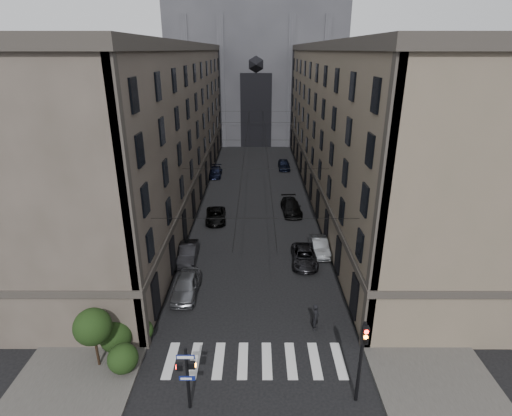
{
  "coord_description": "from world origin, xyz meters",
  "views": [
    {
      "loc": [
        0.1,
        -14.6,
        18.02
      ],
      "look_at": [
        0.07,
        10.46,
        8.07
      ],
      "focal_mm": 28.0,
      "sensor_mm": 36.0,
      "label": 1
    }
  ],
  "objects_px": {
    "gothic_tower": "(256,51)",
    "car_right_far": "(284,164)",
    "pedestrian": "(316,317)",
    "car_left_midfar": "(216,216)",
    "traffic_light_right": "(362,354)",
    "car_right_midnear": "(304,256)",
    "car_left_near": "(186,286)",
    "car_right_midfar": "(291,207)",
    "pedestrian_signal_left": "(187,374)",
    "car_left_far": "(215,172)",
    "car_right_near": "(320,246)",
    "car_left_midnear": "(188,253)"
  },
  "relations": [
    {
      "from": "car_right_midnear",
      "to": "car_left_near",
      "type": "bearing_deg",
      "value": -150.28
    },
    {
      "from": "car_left_midnear",
      "to": "car_right_midfar",
      "type": "height_order",
      "value": "car_right_midfar"
    },
    {
      "from": "car_right_midfar",
      "to": "car_left_far",
      "type": "bearing_deg",
      "value": 121.37
    },
    {
      "from": "car_left_midfar",
      "to": "car_right_near",
      "type": "relative_size",
      "value": 1.1
    },
    {
      "from": "car_left_midnear",
      "to": "car_right_midfar",
      "type": "relative_size",
      "value": 0.87
    },
    {
      "from": "gothic_tower",
      "to": "pedestrian",
      "type": "bearing_deg",
      "value": -86.44
    },
    {
      "from": "car_left_midfar",
      "to": "pedestrian",
      "type": "bearing_deg",
      "value": -69.58
    },
    {
      "from": "traffic_light_right",
      "to": "pedestrian",
      "type": "height_order",
      "value": "traffic_light_right"
    },
    {
      "from": "car_left_near",
      "to": "car_right_far",
      "type": "distance_m",
      "value": 37.14
    },
    {
      "from": "gothic_tower",
      "to": "car_left_midnear",
      "type": "relative_size",
      "value": 12.78
    },
    {
      "from": "traffic_light_right",
      "to": "pedestrian",
      "type": "xyz_separation_m",
      "value": [
        -1.44,
        6.08,
        -2.29
      ]
    },
    {
      "from": "pedestrian",
      "to": "car_left_midfar",
      "type": "bearing_deg",
      "value": 47.0
    },
    {
      "from": "car_left_midfar",
      "to": "car_right_midnear",
      "type": "bearing_deg",
      "value": -51.29
    },
    {
      "from": "traffic_light_right",
      "to": "car_left_midfar",
      "type": "relative_size",
      "value": 1.1
    },
    {
      "from": "car_right_near",
      "to": "car_right_far",
      "type": "relative_size",
      "value": 0.94
    },
    {
      "from": "traffic_light_right",
      "to": "car_right_near",
      "type": "bearing_deg",
      "value": 88.36
    },
    {
      "from": "car_left_near",
      "to": "pedestrian",
      "type": "distance_m",
      "value": 10.48
    },
    {
      "from": "traffic_light_right",
      "to": "car_right_midnear",
      "type": "distance_m",
      "value": 15.56
    },
    {
      "from": "car_left_midfar",
      "to": "car_right_near",
      "type": "xyz_separation_m",
      "value": [
        10.6,
        -7.6,
        0.05
      ]
    },
    {
      "from": "pedestrian_signal_left",
      "to": "car_left_far",
      "type": "height_order",
      "value": "pedestrian_signal_left"
    },
    {
      "from": "gothic_tower",
      "to": "car_right_far",
      "type": "height_order",
      "value": "gothic_tower"
    },
    {
      "from": "car_left_far",
      "to": "car_right_midfar",
      "type": "height_order",
      "value": "car_right_midfar"
    },
    {
      "from": "car_left_midfar",
      "to": "pedestrian",
      "type": "xyz_separation_m",
      "value": [
        8.66,
        -18.77,
        0.34
      ]
    },
    {
      "from": "gothic_tower",
      "to": "traffic_light_right",
      "type": "bearing_deg",
      "value": -85.62
    },
    {
      "from": "car_left_far",
      "to": "pedestrian",
      "type": "distance_m",
      "value": 37.46
    },
    {
      "from": "car_left_near",
      "to": "car_right_near",
      "type": "height_order",
      "value": "car_left_near"
    },
    {
      "from": "car_right_midnear",
      "to": "car_right_midfar",
      "type": "distance_m",
      "value": 12.03
    },
    {
      "from": "car_left_midfar",
      "to": "car_right_midnear",
      "type": "xyz_separation_m",
      "value": [
        8.93,
        -9.56,
        0.02
      ]
    },
    {
      "from": "car_right_midfar",
      "to": "car_right_far",
      "type": "height_order",
      "value": "car_right_far"
    },
    {
      "from": "car_left_near",
      "to": "car_right_midnear",
      "type": "distance_m",
      "value": 11.07
    },
    {
      "from": "car_left_midfar",
      "to": "car_right_far",
      "type": "distance_m",
      "value": 23.04
    },
    {
      "from": "pedestrian_signal_left",
      "to": "car_right_far",
      "type": "relative_size",
      "value": 0.88
    },
    {
      "from": "car_right_midfar",
      "to": "pedestrian_signal_left",
      "type": "bearing_deg",
      "value": -109.35
    },
    {
      "from": "car_left_near",
      "to": "car_right_near",
      "type": "relative_size",
      "value": 1.11
    },
    {
      "from": "car_right_near",
      "to": "car_right_midfar",
      "type": "height_order",
      "value": "car_right_midfar"
    },
    {
      "from": "gothic_tower",
      "to": "car_left_near",
      "type": "relative_size",
      "value": 12.17
    },
    {
      "from": "car_left_midfar",
      "to": "traffic_light_right",
      "type": "bearing_deg",
      "value": -72.23
    },
    {
      "from": "car_right_near",
      "to": "pedestrian",
      "type": "relative_size",
      "value": 2.15
    },
    {
      "from": "car_right_near",
      "to": "traffic_light_right",
      "type": "bearing_deg",
      "value": -93.15
    },
    {
      "from": "car_left_midnear",
      "to": "pedestrian",
      "type": "distance_m",
      "value": 14.22
    },
    {
      "from": "car_right_midfar",
      "to": "pedestrian",
      "type": "bearing_deg",
      "value": -93.91
    },
    {
      "from": "car_left_midnear",
      "to": "car_left_far",
      "type": "xyz_separation_m",
      "value": [
        0.0,
        26.26,
        -0.08
      ]
    },
    {
      "from": "car_left_far",
      "to": "car_right_near",
      "type": "bearing_deg",
      "value": -64.32
    },
    {
      "from": "pedestrian_signal_left",
      "to": "car_left_midnear",
      "type": "bearing_deg",
      "value": 99.39
    },
    {
      "from": "gothic_tower",
      "to": "pedestrian",
      "type": "relative_size",
      "value": 29.05
    },
    {
      "from": "traffic_light_right",
      "to": "pedestrian",
      "type": "distance_m",
      "value": 6.65
    },
    {
      "from": "car_right_near",
      "to": "car_right_midfar",
      "type": "xyz_separation_m",
      "value": [
        -1.89,
        10.07,
        0.05
      ]
    },
    {
      "from": "car_left_far",
      "to": "car_right_far",
      "type": "height_order",
      "value": "car_right_far"
    },
    {
      "from": "car_right_near",
      "to": "car_right_midfar",
      "type": "bearing_deg",
      "value": 99.16
    },
    {
      "from": "car_left_far",
      "to": "car_right_far",
      "type": "relative_size",
      "value": 1.01
    }
  ]
}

